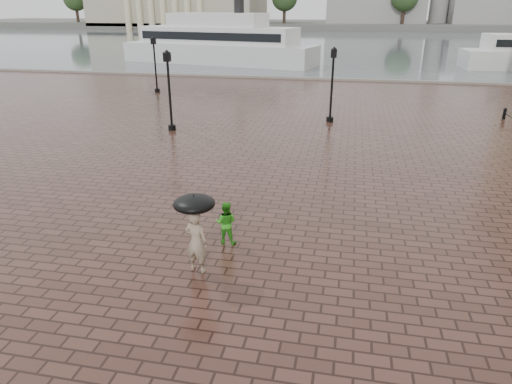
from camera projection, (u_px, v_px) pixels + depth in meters
ground at (227, 205)px, 16.68m from camera, size 300.00×300.00×0.00m
harbour_water at (335, 40)px, 100.21m from camera, size 240.00×240.00×0.00m
quay_edge at (309, 79)px, 45.74m from camera, size 80.00×0.60×0.30m
far_shore at (343, 25)px, 161.57m from camera, size 300.00×60.00×2.00m
street_lamps at (213, 78)px, 30.66m from camera, size 15.44×12.44×4.40m
adult_pedestrian at (196, 242)px, 12.19m from camera, size 0.71×0.52×1.77m
child_pedestrian at (226, 223)px, 13.75m from camera, size 0.65×0.51×1.34m
ferry_near at (218, 43)px, 57.93m from camera, size 26.05×11.56×8.31m
umbrella at (194, 204)px, 11.77m from camera, size 1.10×1.10×1.16m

